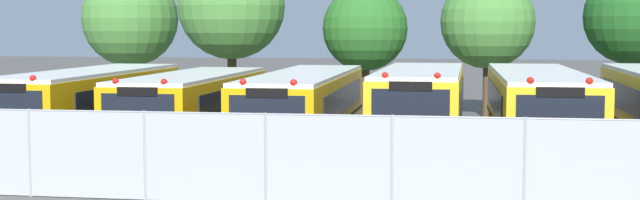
# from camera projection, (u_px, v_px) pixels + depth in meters

# --- Properties ---
(ground_plane) EXTENTS (160.00, 160.00, 0.00)m
(ground_plane) POSITION_uv_depth(u_px,v_px,m) (420.00, 152.00, 27.19)
(ground_plane) COLOR #514F4C
(school_bus_0) EXTENTS (2.64, 10.75, 2.62)m
(school_bus_0) POSITION_uv_depth(u_px,v_px,m) (90.00, 104.00, 28.68)
(school_bus_0) COLOR #EAA80C
(school_bus_0) RESTS_ON ground_plane
(school_bus_1) EXTENTS (2.64, 9.87, 2.54)m
(school_bus_1) POSITION_uv_depth(u_px,v_px,m) (193.00, 107.00, 28.13)
(school_bus_1) COLOR #EAA80C
(school_bus_1) RESTS_ON ground_plane
(school_bus_2) EXTENTS (2.53, 11.43, 2.61)m
(school_bus_2) POSITION_uv_depth(u_px,v_px,m) (305.00, 107.00, 27.43)
(school_bus_2) COLOR #EAA80C
(school_bus_2) RESTS_ON ground_plane
(school_bus_3) EXTENTS (2.62, 9.60, 2.76)m
(school_bus_3) POSITION_uv_depth(u_px,v_px,m) (421.00, 107.00, 26.87)
(school_bus_3) COLOR yellow
(school_bus_3) RESTS_ON ground_plane
(school_bus_4) EXTENTS (2.68, 11.48, 2.72)m
(school_bus_4) POSITION_uv_depth(u_px,v_px,m) (537.00, 109.00, 26.30)
(school_bus_4) COLOR yellow
(school_bus_4) RESTS_ON ground_plane
(tree_0) EXTENTS (4.56, 4.56, 6.60)m
(tree_0) POSITION_uv_depth(u_px,v_px,m) (129.00, 19.00, 41.09)
(tree_0) COLOR #4C3823
(tree_0) RESTS_ON ground_plane
(tree_1) EXTENTS (4.74, 4.74, 7.22)m
(tree_1) POSITION_uv_depth(u_px,v_px,m) (233.00, 4.00, 38.11)
(tree_1) COLOR #4C3823
(tree_1) RESTS_ON ground_plane
(tree_2) EXTENTS (3.74, 3.74, 5.74)m
(tree_2) POSITION_uv_depth(u_px,v_px,m) (367.00, 27.00, 37.89)
(tree_2) COLOR #4C3823
(tree_2) RESTS_ON ground_plane
(tree_3) EXTENTS (4.06, 4.06, 6.18)m
(tree_3) POSITION_uv_depth(u_px,v_px,m) (488.00, 21.00, 37.27)
(tree_3) COLOR #4C3823
(tree_3) RESTS_ON ground_plane
(tree_4) EXTENTS (4.04, 4.04, 6.38)m
(tree_4) POSITION_uv_depth(u_px,v_px,m) (633.00, 18.00, 36.35)
(tree_4) COLOR #4C3823
(tree_4) RESTS_ON ground_plane
(chainlink_fence) EXTENTS (27.97, 0.07, 2.04)m
(chainlink_fence) POSITION_uv_depth(u_px,v_px,m) (392.00, 160.00, 18.63)
(chainlink_fence) COLOR #9EA0A3
(chainlink_fence) RESTS_ON ground_plane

